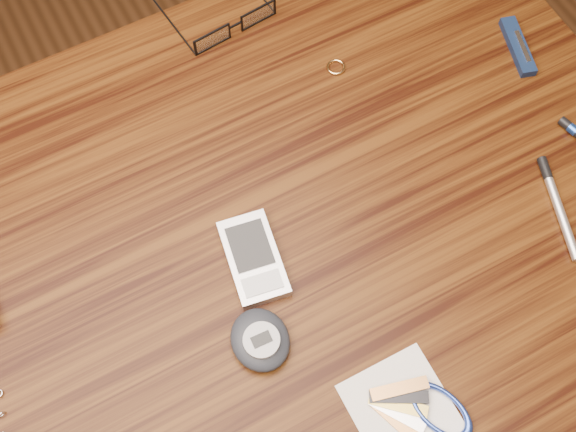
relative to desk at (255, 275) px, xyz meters
name	(u,v)px	position (x,y,z in m)	size (l,w,h in m)	color
ground	(268,384)	(0.00, 0.00, -0.65)	(3.80, 3.80, 0.00)	#472814
desk	(255,275)	(0.00, 0.00, 0.00)	(1.00, 0.70, 0.75)	#381D08
eyeglasses	(232,24)	(0.11, 0.28, 0.11)	(0.14, 0.14, 0.03)	black
gold_ring	(336,67)	(0.20, 0.16, 0.10)	(0.02, 0.02, 0.00)	tan
pda_phone	(253,258)	(-0.01, -0.02, 0.11)	(0.07, 0.11, 0.02)	#A8A8AD
pedometer	(260,340)	(-0.04, -0.11, 0.11)	(0.06, 0.07, 0.03)	black
notepad_keys	(421,410)	(0.07, -0.24, 0.11)	(0.12, 0.11, 0.01)	silver
pocket_knife	(518,46)	(0.42, 0.08, 0.11)	(0.04, 0.09, 0.01)	#0B1733
silver_pen	(556,199)	(0.33, -0.12, 0.11)	(0.05, 0.13, 0.01)	silver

